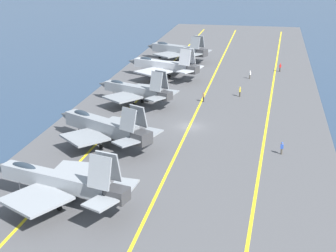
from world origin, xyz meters
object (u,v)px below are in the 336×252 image
at_px(parked_jet_second, 58,181).
at_px(parked_jet_sixth, 176,50).
at_px(crew_brown_vest, 203,96).
at_px(crew_blue_vest, 282,148).
at_px(crew_white_vest, 250,74).
at_px(parked_jet_fourth, 135,90).
at_px(crew_yellow_vest, 240,91).
at_px(parked_jet_third, 103,126).
at_px(parked_jet_fifth, 163,65).
at_px(crew_red_vest, 280,67).

distance_m(parked_jet_second, parked_jet_sixth, 72.24).
xyz_separation_m(parked_jet_sixth, crew_brown_vest, (-32.20, -10.64, -1.68)).
relative_size(parked_jet_sixth, crew_blue_vest, 9.66).
bearing_deg(parked_jet_sixth, crew_white_vest, -128.43).
bearing_deg(parked_jet_fourth, crew_yellow_vest, -64.97).
xyz_separation_m(parked_jet_fourth, crew_white_vest, (21.71, -18.37, -1.56)).
bearing_deg(parked_jet_sixth, parked_jet_third, 179.91).
bearing_deg(parked_jet_second, crew_blue_vest, -51.11).
bearing_deg(crew_white_vest, parked_jet_fourth, 139.77).
relative_size(parked_jet_fourth, crew_yellow_vest, 8.40).
bearing_deg(parked_jet_fifth, parked_jet_third, 179.27).
height_order(parked_jet_third, crew_blue_vest, parked_jet_third).
height_order(parked_jet_second, parked_jet_fifth, parked_jet_second).
bearing_deg(crew_red_vest, crew_brown_vest, 152.86).
distance_m(crew_red_vest, crew_blue_vest, 47.21).
distance_m(parked_jet_fifth, crew_white_vest, 17.70).
distance_m(parked_jet_second, crew_red_vest, 69.59).
relative_size(parked_jet_second, crew_brown_vest, 9.86).
bearing_deg(crew_red_vest, parked_jet_second, 160.71).
relative_size(parked_jet_fifth, crew_blue_vest, 9.80).
height_order(crew_white_vest, crew_blue_vest, crew_blue_vest).
relative_size(parked_jet_second, crew_yellow_vest, 9.52).
bearing_deg(crew_blue_vest, parked_jet_second, 128.89).
height_order(parked_jet_third, crew_brown_vest, parked_jet_third).
distance_m(parked_jet_second, crew_white_vest, 60.60).
distance_m(parked_jet_second, parked_jet_third, 17.40).
xyz_separation_m(parked_jet_second, parked_jet_third, (17.38, 0.89, -0.09)).
xyz_separation_m(parked_jet_fourth, crew_red_vest, (29.22, -24.41, -1.47)).
bearing_deg(parked_jet_fifth, parked_jet_fourth, 176.86).
relative_size(crew_yellow_vest, crew_blue_vest, 1.07).
bearing_deg(crew_brown_vest, parked_jet_third, 154.66).
relative_size(crew_red_vest, crew_blue_vest, 1.08).
bearing_deg(crew_blue_vest, parked_jet_fifth, 32.47).
relative_size(parked_jet_second, crew_blue_vest, 10.18).
height_order(parked_jet_sixth, crew_blue_vest, parked_jet_sixth).
distance_m(parked_jet_fourth, crew_brown_vest, 11.92).
xyz_separation_m(parked_jet_fourth, crew_yellow_vest, (8.05, -17.24, -1.48)).
height_order(crew_brown_vest, crew_red_vest, crew_red_vest).
height_order(crew_red_vest, crew_white_vest, crew_red_vest).
height_order(parked_jet_sixth, crew_white_vest, parked_jet_sixth).
relative_size(crew_brown_vest, crew_blue_vest, 1.03).
xyz_separation_m(parked_jet_fifth, crew_blue_vest, (-36.61, -23.30, -1.72)).
relative_size(parked_jet_fourth, crew_red_vest, 8.35).
bearing_deg(parked_jet_fourth, parked_jet_sixth, -1.01).
distance_m(parked_jet_third, parked_jet_sixth, 54.85).
xyz_separation_m(parked_jet_fifth, crew_brown_vest, (-15.04, -10.25, -1.69)).
xyz_separation_m(parked_jet_third, parked_jet_sixth, (54.85, -0.09, 0.04)).
relative_size(parked_jet_fourth, parked_jet_fifth, 0.92).
relative_size(crew_brown_vest, crew_red_vest, 0.96).
distance_m(crew_brown_vest, crew_yellow_vest, 7.45).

